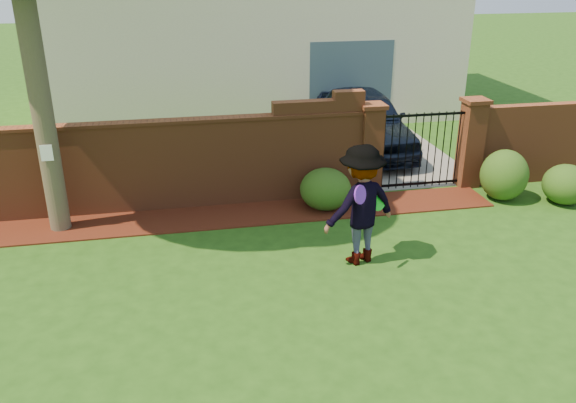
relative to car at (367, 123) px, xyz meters
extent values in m
cube|color=#204812|center=(-3.20, -6.60, -0.76)|extent=(80.00, 80.00, 0.01)
cube|color=#3B140A|center=(-4.15, -3.26, -0.74)|extent=(11.10, 1.08, 0.03)
cube|color=brown|center=(-5.35, -2.60, 0.09)|extent=(8.70, 0.25, 1.70)
cube|color=brown|center=(-1.90, -2.60, 1.09)|extent=(1.80, 0.25, 0.30)
cube|color=brown|center=(-1.30, -2.60, 1.32)|extent=(0.60, 0.25, 0.16)
cube|color=brown|center=(-5.35, -2.60, 0.97)|extent=(8.70, 0.31, 0.06)
cube|color=brown|center=(3.40, -2.60, 0.09)|extent=(4.00, 0.25, 1.70)
cube|color=brown|center=(-0.80, -2.60, 0.14)|extent=(0.42, 0.42, 1.80)
cube|color=brown|center=(-0.80, -2.60, 1.08)|extent=(0.50, 0.50, 0.08)
cube|color=brown|center=(1.40, -2.60, 0.14)|extent=(0.42, 0.42, 1.80)
cube|color=brown|center=(1.40, -2.60, 1.08)|extent=(0.50, 0.50, 0.08)
cylinder|color=black|center=(-0.50, -2.60, 0.09)|extent=(0.02, 0.02, 1.60)
cylinder|color=black|center=(-0.34, -2.60, 0.09)|extent=(0.02, 0.02, 1.60)
cylinder|color=black|center=(-0.18, -2.60, 0.09)|extent=(0.02, 0.02, 1.60)
cylinder|color=black|center=(-0.02, -2.60, 0.09)|extent=(0.02, 0.02, 1.60)
cylinder|color=black|center=(0.14, -2.60, 0.09)|extent=(0.02, 0.02, 1.60)
cylinder|color=black|center=(0.30, -2.60, 0.09)|extent=(0.02, 0.02, 1.60)
cylinder|color=black|center=(0.47, -2.60, 0.09)|extent=(0.02, 0.02, 1.60)
cylinder|color=black|center=(0.63, -2.60, 0.09)|extent=(0.02, 0.02, 1.60)
cylinder|color=black|center=(0.79, -2.60, 0.09)|extent=(0.02, 0.02, 1.60)
cylinder|color=black|center=(0.95, -2.60, 0.09)|extent=(0.02, 0.02, 1.60)
cylinder|color=black|center=(1.11, -2.60, 0.09)|extent=(0.02, 0.02, 1.60)
cube|color=black|center=(0.30, -2.60, -0.64)|extent=(1.78, 0.03, 0.05)
cube|color=black|center=(0.30, -2.60, 0.84)|extent=(1.78, 0.03, 0.05)
cube|color=slate|center=(0.30, 1.40, -0.75)|extent=(3.20, 8.00, 0.01)
cube|color=beige|center=(-2.20, 5.40, 2.24)|extent=(12.00, 6.00, 6.00)
cube|color=#384C5B|center=(0.30, 2.45, 0.44)|extent=(2.40, 0.12, 2.40)
imported|color=black|center=(0.00, 0.00, 0.00)|extent=(1.88, 4.47, 1.51)
cylinder|color=#453A2A|center=(-6.80, -3.20, 2.74)|extent=(0.36, 0.36, 7.00)
cube|color=white|center=(-6.80, -3.39, 0.74)|extent=(0.20, 0.01, 0.28)
ellipsoid|color=#1C4414|center=(-1.88, -3.22, -0.35)|extent=(0.99, 0.99, 0.81)
ellipsoid|color=#1C4414|center=(1.74, -3.45, -0.24)|extent=(0.94, 0.94, 1.03)
ellipsoid|color=#1C4414|center=(2.84, -3.89, -0.36)|extent=(0.90, 0.90, 0.80)
imported|color=gray|center=(-1.88, -5.42, 0.22)|extent=(1.42, 1.09, 1.95)
cylinder|color=purple|center=(-2.04, -5.77, 0.56)|extent=(0.28, 0.25, 0.29)
cylinder|color=green|center=(-1.59, -5.36, 0.22)|extent=(0.27, 0.13, 0.26)
camera|label=1|loc=(-4.65, -13.46, 3.84)|focal=36.83mm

